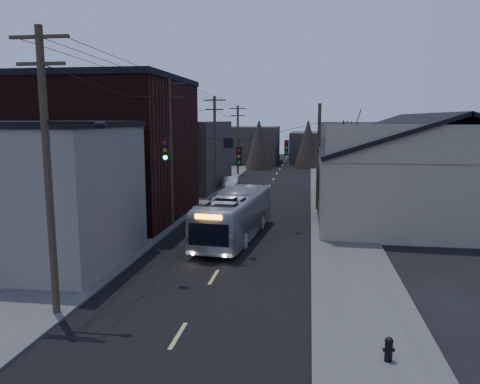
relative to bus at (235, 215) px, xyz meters
The scene contains 15 objects.
ground 15.24m from the bus, 89.48° to the right, with size 160.00×160.00×0.00m, color black.
road_surface 14.90m from the bus, 89.47° to the left, with size 9.00×110.00×0.02m, color black.
sidewalk_left 16.20m from the bus, 113.22° to the left, with size 4.00×110.00×0.12m, color #474744.
sidewalk_right 16.31m from the bus, 65.89° to the left, with size 4.00×110.00×0.12m, color #474744.
building_clapboard 10.99m from the bus, 145.15° to the right, with size 8.00×8.00×7.00m, color #6E675C.
building_brick 11.54m from the bus, 153.91° to the left, with size 10.00×12.00×10.00m, color black.
building_left_far 22.93m from the bus, 114.20° to the left, with size 9.00×14.00×7.00m, color #312B27.
warehouse 16.45m from the bus, 36.80° to the left, with size 16.16×20.60×7.73m.
building_far_left 50.20m from the bus, 96.71° to the left, with size 10.00×12.00×6.00m, color #312B27.
building_far_right 55.30m from the bus, 82.58° to the left, with size 12.00×14.00×5.00m, color #312B27.
bare_tree 8.48m from the bus, 36.04° to the left, with size 0.40×0.40×7.20m, color black.
utility_lines 10.08m from the bus, 108.35° to the left, with size 11.24×45.28×10.50m.
bus is the anchor object (origin of this frame).
parked_car 20.16m from the bus, 100.20° to the left, with size 1.40×4.03×1.33m, color #B2B5BA.
fire_hydrant 15.68m from the bus, 63.80° to the right, with size 0.35×0.26×0.75m.
Camera 1 is at (4.29, -12.48, 7.32)m, focal length 35.00 mm.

